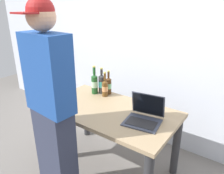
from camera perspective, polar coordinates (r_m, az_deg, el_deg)
name	(u,v)px	position (r m, az deg, el deg)	size (l,w,h in m)	color
ground_plane	(109,165)	(2.60, -0.73, -20.07)	(8.00, 8.00, 0.00)	slate
desk	(109,120)	(2.25, -0.80, -8.77)	(1.37, 0.77, 0.72)	#9E8460
laptop	(144,116)	(1.99, 8.58, -7.52)	(0.36, 0.34, 0.23)	#383D4C
beer_bottle_brown	(102,83)	(2.54, -2.76, 0.98)	(0.08, 0.08, 0.31)	#333333
beer_bottle_amber	(95,83)	(2.53, -4.67, 1.01)	(0.08, 0.08, 0.34)	#1E5123
beer_bottle_dark	(105,88)	(2.46, -1.88, -0.18)	(0.07, 0.07, 0.29)	brown
beer_bottle_green	(109,85)	(2.52, -0.92, 0.50)	(0.07, 0.07, 0.29)	#472B14
person_figure	(52,109)	(1.82, -15.74, -5.73)	(0.42, 0.30, 1.77)	#2D3347
back_wall	(149,41)	(2.69, 9.86, 12.07)	(6.00, 0.10, 2.60)	silver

